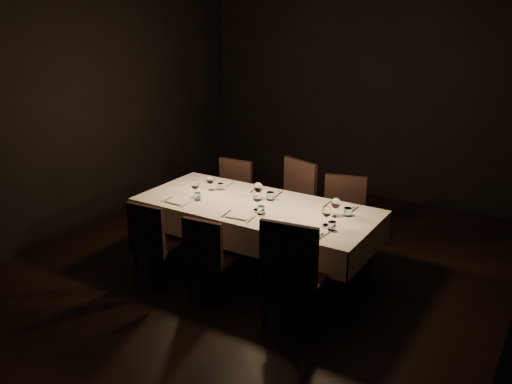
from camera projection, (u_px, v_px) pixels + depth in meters
The scene contains 14 objects.
room at pixel (256, 135), 5.37m from camera, with size 5.01×6.01×3.01m.
dining_table at pixel (256, 211), 5.64m from camera, with size 2.52×1.12×0.76m.
chair_near_left at pixel (154, 239), 5.42m from camera, with size 0.45×0.45×0.90m.
place_setting_near_left at pixel (190, 193), 5.75m from camera, with size 0.32×0.40×0.18m.
chair_near_center at pixel (209, 254), 5.13m from camera, with size 0.45×0.45×0.87m.
place_setting_near_center at pixel (253, 206), 5.37m from camera, with size 0.35×0.41×0.19m.
chair_near_right at pixel (293, 270), 4.63m from camera, with size 0.57×0.57×1.06m.
place_setting_near_right at pixel (323, 221), 4.99m from camera, with size 0.34×0.41×0.19m.
chair_far_left at pixel (232, 194), 6.67m from camera, with size 0.47×0.47×0.92m.
place_setting_far_left at pixel (216, 182), 6.09m from camera, with size 0.31×0.40×0.17m.
chair_far_center at pixel (292, 201), 6.29m from camera, with size 0.62×0.62×1.03m.
place_setting_far_center at pixel (263, 191), 5.78m from camera, with size 0.37×0.42×0.20m.
chair_far_right at pixel (343, 216), 5.95m from camera, with size 0.56×0.56×0.95m.
place_setting_far_right at pixel (340, 206), 5.35m from camera, with size 0.35×0.42×0.20m.
Camera 1 is at (2.75, -4.48, 2.74)m, focal length 38.00 mm.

